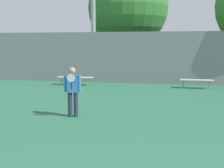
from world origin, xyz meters
TOP-DOWN VIEW (x-y plane):
  - tennis_player at (-2.11, 5.72)m, footprint 0.53×0.45m
  - bench_courtside_far at (2.53, 12.17)m, footprint 1.68×0.40m
  - bench_adjacent_court at (-4.16, 12.17)m, footprint 2.05×0.40m
  - back_fence at (0.00, 13.53)m, footprint 33.58×0.06m
  - tree_green_broad at (-1.78, 17.25)m, footprint 5.74×5.74m

SIDE VIEW (x-z plane):
  - bench_courtside_far at x=2.53m, z-range 0.19..0.67m
  - bench_adjacent_court at x=-4.16m, z-range 0.20..0.67m
  - tennis_player at x=-2.11m, z-range 0.10..1.70m
  - back_fence at x=0.00m, z-range 0.00..3.06m
  - tree_green_broad at x=-1.78m, z-range 1.02..8.81m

